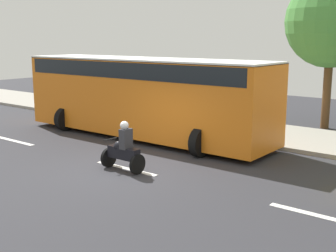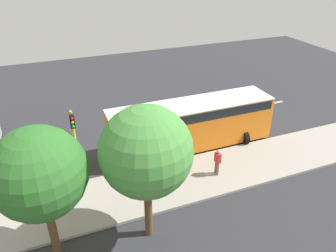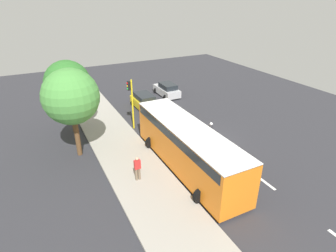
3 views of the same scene
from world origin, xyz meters
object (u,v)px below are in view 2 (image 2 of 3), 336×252
Objects in this scene: city_bus at (192,122)px; traffic_light_corner at (75,138)px; motorcycle at (137,120)px; pedestrian_near_signal at (217,161)px; street_tree_north at (146,152)px; street_tree_south at (39,174)px; car_yellow_cab at (9,159)px.

traffic_light_corner is (1.18, -7.54, 1.08)m from city_bus.
city_bus is at bearing 34.15° from motorcycle.
pedestrian_near_signal is 0.26× the size of street_tree_north.
pedestrian_near_signal is (7.48, 2.60, 0.42)m from motorcycle.
traffic_light_corner is at bearing 159.90° from street_tree_south.
motorcycle is at bearing -145.85° from city_bus.
street_tree_south is at bearing -34.21° from motorcycle.
traffic_light_corner is 0.68× the size of street_tree_north.
motorcycle is (-2.20, 8.73, -0.07)m from car_yellow_cab.
motorcycle reaches higher than car_yellow_cab.
motorcycle is 0.34× the size of traffic_light_corner.
motorcycle is at bearing 104.12° from car_yellow_cab.
motorcycle is 7.93m from pedestrian_near_signal.
car_yellow_cab is 1.01× the size of traffic_light_corner.
street_tree_south is 0.95× the size of street_tree_north.
street_tree_south is (2.32, -9.26, 3.32)m from pedestrian_near_signal.
street_tree_south reaches higher than pedestrian_near_signal.
motorcycle is (-3.86, -2.62, -1.20)m from city_bus.
city_bus is at bearing 179.67° from pedestrian_near_signal.
traffic_light_corner is at bearing -155.00° from street_tree_north.
car_yellow_cab is at bearing -164.75° from street_tree_south.
motorcycle is at bearing 135.71° from traffic_light_corner.
pedestrian_near_signal is at bearing 104.04° from street_tree_south.
street_tree_north is at bearing 84.48° from street_tree_south.
street_tree_south is (4.75, -1.74, 1.44)m from traffic_light_corner.
pedestrian_near_signal is (3.61, -0.02, -0.79)m from city_bus.
traffic_light_corner reaches higher than city_bus.
motorcycle is at bearing 166.12° from street_tree_north.
street_tree_north is (0.40, 4.14, 0.23)m from street_tree_south.
street_tree_south is at bearing -75.96° from pedestrian_near_signal.
motorcycle is at bearing 145.79° from street_tree_south.
car_yellow_cab is 0.69× the size of street_tree_north.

